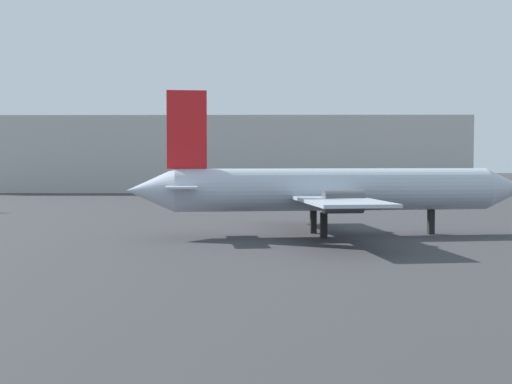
% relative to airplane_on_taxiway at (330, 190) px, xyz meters
% --- Properties ---
extents(airplane_on_taxiway, '(31.85, 25.23, 11.07)m').
position_rel_airplane_on_taxiway_xyz_m(airplane_on_taxiway, '(0.00, 0.00, 0.00)').
color(airplane_on_taxiway, '#B2BCCC').
rests_on(airplane_on_taxiway, ground_plane).
extents(terminal_building, '(93.41, 20.01, 13.70)m').
position_rel_airplane_on_taxiway_xyz_m(terminal_building, '(-15.50, 78.29, 3.28)').
color(terminal_building, '#B7B7B2').
rests_on(terminal_building, ground_plane).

